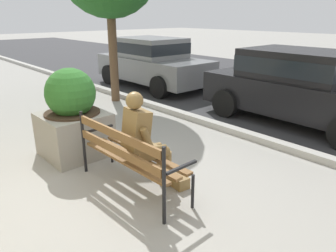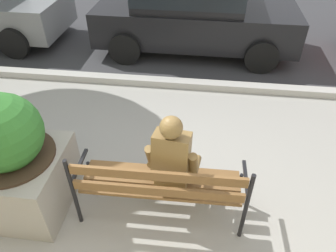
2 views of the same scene
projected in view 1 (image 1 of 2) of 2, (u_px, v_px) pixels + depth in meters
The scene contains 8 objects.
ground_plane at pixel (115, 184), 4.49m from camera, with size 80.00×80.00×0.00m, color #9E9B93.
street_surface at pixel (336, 97), 9.22m from camera, with size 60.00×9.00×0.01m, color #38383A.
curb_stone at pixel (240, 132), 6.30m from camera, with size 60.00×0.20×0.12m, color #B2AFA8.
park_bench at pixel (128, 153), 4.18m from camera, with size 1.81×0.57×0.95m.
bronze_statue_seated at pixel (147, 143), 4.18m from camera, with size 0.70×0.78×1.37m.
concrete_planter at pixel (73, 117), 5.26m from camera, with size 0.99×0.99×1.47m.
parked_car_grey at pixel (152, 61), 10.35m from camera, with size 4.12×1.95×1.56m.
parked_car_black at pixel (299, 84), 6.84m from camera, with size 4.12×1.95×1.56m.
Camera 1 is at (3.45, -2.10, 2.25)m, focal length 34.24 mm.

